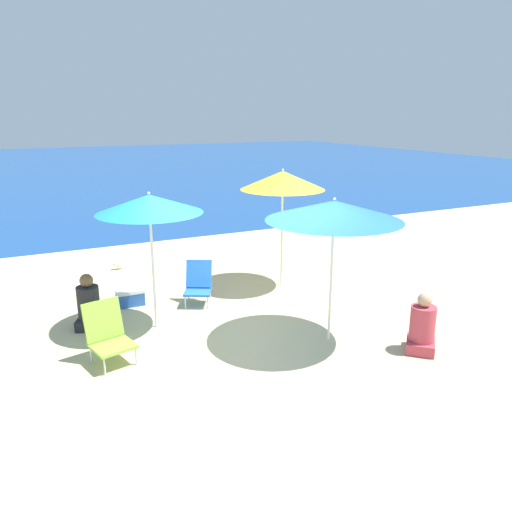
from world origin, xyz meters
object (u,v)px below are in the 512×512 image
(beach_chair_blue, at_px, (198,283))
(person_seated_far, at_px, (89,306))
(beach_umbrella_blue, at_px, (334,211))
(cooler_box, at_px, (130,297))
(beach_umbrella_yellow, at_px, (283,180))
(person_seated_near, at_px, (422,328))
(seagull, at_px, (119,263))
(beach_umbrella_teal, at_px, (149,204))
(beach_chair_lime, at_px, (108,333))

(beach_chair_blue, distance_m, person_seated_far, 1.88)
(beach_umbrella_blue, relative_size, cooler_box, 4.56)
(beach_umbrella_yellow, bearing_deg, person_seated_near, -82.83)
(cooler_box, height_order, seagull, cooler_box)
(seagull, bearing_deg, beach_umbrella_blue, -66.64)
(beach_chair_blue, xyz_separation_m, person_seated_far, (-1.86, -0.25, -0.02))
(beach_umbrella_yellow, relative_size, person_seated_near, 2.60)
(beach_umbrella_teal, xyz_separation_m, beach_chair_lime, (-0.85, -0.80, -1.53))
(beach_chair_lime, bearing_deg, person_seated_far, 79.42)
(beach_umbrella_teal, relative_size, beach_chair_blue, 2.87)
(beach_chair_blue, xyz_separation_m, person_seated_near, (2.16, -3.09, -0.03))
(beach_umbrella_blue, bearing_deg, beach_umbrella_teal, 144.04)
(beach_chair_lime, relative_size, person_seated_near, 0.94)
(seagull, bearing_deg, beach_chair_lime, -102.80)
(beach_chair_blue, height_order, seagull, beach_chair_blue)
(beach_chair_blue, relative_size, beach_chair_lime, 0.91)
(beach_umbrella_yellow, bearing_deg, beach_chair_lime, -154.65)
(beach_umbrella_yellow, bearing_deg, person_seated_far, -172.89)
(beach_umbrella_blue, height_order, seagull, beach_umbrella_blue)
(beach_umbrella_blue, height_order, person_seated_near, beach_umbrella_blue)
(beach_umbrella_teal, xyz_separation_m, seagull, (0.07, 3.25, -1.79))
(person_seated_near, relative_size, cooler_box, 1.86)
(person_seated_far, bearing_deg, person_seated_near, -12.24)
(beach_umbrella_teal, distance_m, beach_chair_blue, 1.94)
(person_seated_near, bearing_deg, beach_chair_blue, 169.43)
(beach_chair_blue, distance_m, person_seated_near, 3.77)
(person_seated_near, bearing_deg, beach_umbrella_blue, -177.43)
(beach_umbrella_yellow, height_order, beach_umbrella_blue, beach_umbrella_yellow)
(seagull, bearing_deg, cooler_box, -96.09)
(person_seated_near, bearing_deg, beach_umbrella_yellow, 141.59)
(cooler_box, bearing_deg, beach_chair_blue, -20.76)
(beach_chair_blue, relative_size, person_seated_near, 0.86)
(beach_chair_blue, height_order, person_seated_far, person_seated_far)
(person_seated_far, distance_m, seagull, 3.00)
(beach_umbrella_blue, distance_m, person_seated_near, 2.03)
(person_seated_far, relative_size, cooler_box, 1.88)
(beach_umbrella_teal, height_order, beach_chair_lime, beach_umbrella_teal)
(beach_umbrella_yellow, height_order, seagull, beach_umbrella_yellow)
(beach_umbrella_blue, xyz_separation_m, person_seated_near, (0.95, -0.85, -1.58))
(beach_umbrella_teal, height_order, seagull, beach_umbrella_teal)
(person_seated_near, relative_size, person_seated_far, 0.99)
(beach_umbrella_teal, distance_m, seagull, 3.71)
(beach_chair_lime, xyz_separation_m, person_seated_near, (3.95, -1.61, -0.06))
(beach_umbrella_yellow, distance_m, person_seated_near, 3.71)
(beach_umbrella_yellow, relative_size, seagull, 8.28)
(person_seated_far, bearing_deg, beach_chair_lime, -63.72)
(beach_umbrella_yellow, distance_m, beach_chair_blue, 2.41)
(beach_chair_blue, bearing_deg, seagull, 135.86)
(beach_umbrella_teal, relative_size, beach_chair_lime, 2.61)
(beach_umbrella_teal, relative_size, beach_umbrella_blue, 1.00)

